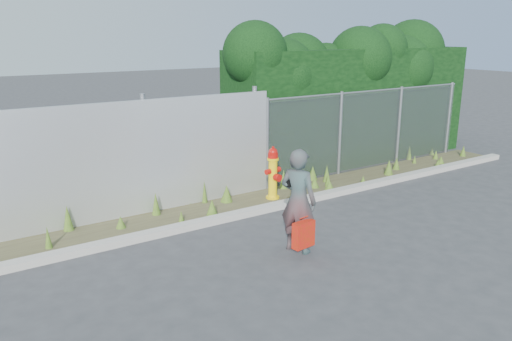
% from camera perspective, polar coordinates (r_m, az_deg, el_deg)
% --- Properties ---
extents(ground, '(80.00, 80.00, 0.00)m').
position_cam_1_polar(ground, '(8.41, 7.05, -8.41)').
color(ground, '#38373A').
rests_on(ground, ground).
extents(curb, '(16.00, 0.22, 0.12)m').
position_cam_1_polar(curb, '(9.72, 0.18, -4.57)').
color(curb, '#A7A196').
rests_on(curb, ground).
extents(weed_strip, '(16.00, 1.31, 0.51)m').
position_cam_1_polar(weed_strip, '(10.15, -3.03, -3.34)').
color(weed_strip, '#474128').
rests_on(weed_strip, ground).
extents(corrugated_fence, '(8.50, 0.21, 2.30)m').
position_cam_1_polar(corrugated_fence, '(9.28, -21.12, 0.15)').
color(corrugated_fence, silver).
rests_on(corrugated_fence, ground).
extents(chainlink_fence, '(6.50, 0.07, 2.05)m').
position_cam_1_polar(chainlink_fence, '(13.03, 12.97, 4.62)').
color(chainlink_fence, gray).
rests_on(chainlink_fence, ground).
extents(hedge, '(7.63, 2.08, 3.78)m').
position_cam_1_polar(hedge, '(13.75, 10.83, 9.71)').
color(hedge, black).
rests_on(hedge, ground).
extents(fire_hydrant, '(0.38, 0.34, 1.14)m').
position_cam_1_polar(fire_hydrant, '(10.39, 1.96, -0.40)').
color(fire_hydrant, yellow).
rests_on(fire_hydrant, ground).
extents(woman, '(0.61, 0.72, 1.68)m').
position_cam_1_polar(woman, '(7.86, 4.85, -3.49)').
color(woman, '#106866').
rests_on(woman, ground).
extents(red_tote_bag, '(0.38, 0.14, 0.49)m').
position_cam_1_polar(red_tote_bag, '(7.76, 5.45, -7.27)').
color(red_tote_bag, '#A52F09').
extents(black_shoulder_bag, '(0.26, 0.11, 0.19)m').
position_cam_1_polar(black_shoulder_bag, '(7.98, 4.10, -1.01)').
color(black_shoulder_bag, black).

